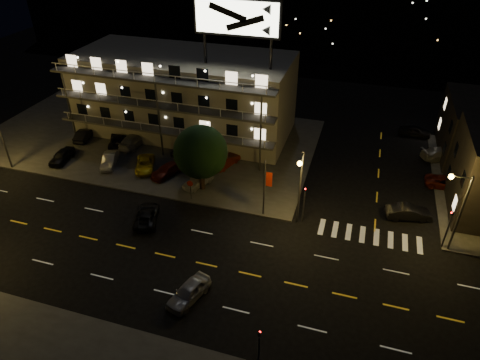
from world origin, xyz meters
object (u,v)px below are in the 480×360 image
(lot_car_4, at_px, (198,180))
(road_car_east, at_px, (189,292))
(side_car_0, at_px, (409,212))
(lot_car_7, at_px, (133,140))
(lot_car_2, at_px, (145,164))
(road_car_west, at_px, (147,215))
(tree, at_px, (200,153))

(lot_car_4, relative_size, road_car_east, 0.93)
(side_car_0, xyz_separation_m, road_car_east, (-17.02, -16.08, -0.00))
(lot_car_7, bearing_deg, lot_car_4, 154.18)
(lot_car_2, bearing_deg, side_car_0, -24.03)
(lot_car_4, height_order, road_car_west, lot_car_4)
(tree, xyz_separation_m, lot_car_2, (-7.94, 1.83, -3.84))
(tree, xyz_separation_m, side_car_0, (21.66, 1.30, -3.87))
(tree, xyz_separation_m, lot_car_4, (-0.65, 0.48, -3.78))
(lot_car_2, xyz_separation_m, lot_car_4, (7.29, -1.35, 0.06))
(lot_car_2, distance_m, side_car_0, 29.61)
(road_car_west, bearing_deg, side_car_0, 179.08)
(lot_car_4, distance_m, road_car_east, 16.15)
(tree, distance_m, lot_car_2, 9.01)
(lot_car_7, distance_m, side_car_0, 34.20)
(tree, bearing_deg, road_car_west, -115.82)
(tree, height_order, road_car_west, tree)
(lot_car_7, relative_size, side_car_0, 1.15)
(road_car_east, xyz_separation_m, road_car_west, (-7.92, 8.02, -0.09))
(lot_car_4, bearing_deg, road_car_west, -87.31)
(lot_car_7, relative_size, road_car_east, 1.20)
(lot_car_4, relative_size, road_car_west, 0.86)
(lot_car_4, bearing_deg, lot_car_7, 174.32)
(lot_car_2, distance_m, road_car_east, 20.84)
(tree, bearing_deg, lot_car_2, 167.03)
(tree, xyz_separation_m, road_car_east, (4.65, -14.78, -3.88))
(lot_car_2, height_order, lot_car_4, lot_car_4)
(road_car_east, bearing_deg, road_car_west, 151.21)
(road_car_east, height_order, road_car_west, road_car_east)
(lot_car_4, distance_m, road_car_west, 7.71)
(side_car_0, bearing_deg, lot_car_2, 76.45)
(lot_car_2, height_order, road_car_west, lot_car_2)
(lot_car_2, distance_m, lot_car_7, 6.38)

